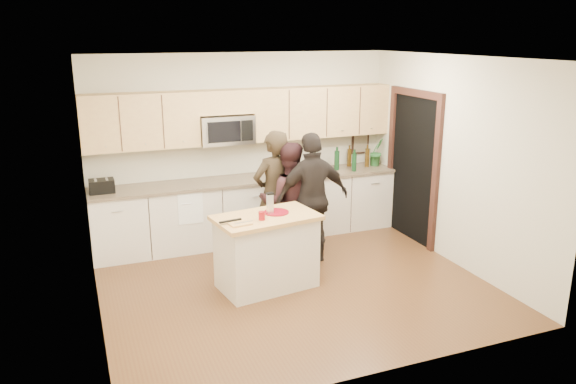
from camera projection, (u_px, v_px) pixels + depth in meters
name	position (u px, v px, depth m)	size (l,w,h in m)	color
floor	(294.00, 284.00, 6.86)	(4.50, 4.50, 0.00)	#51341B
room_shell	(294.00, 145.00, 6.39)	(4.52, 4.02, 2.71)	#BDB8A1
back_cabinetry	(251.00, 209.00, 8.24)	(4.50, 0.66, 0.94)	beige
upper_cabinetry	(248.00, 114.00, 8.01)	(4.50, 0.33, 0.75)	tan
microwave	(226.00, 129.00, 7.91)	(0.76, 0.41, 0.40)	silver
doorway	(413.00, 162.00, 8.14)	(0.06, 1.25, 2.20)	black
framed_picture	(360.00, 142.00, 8.97)	(0.30, 0.03, 0.38)	black
dish_towel	(188.00, 197.00, 7.65)	(0.34, 0.60, 0.48)	white
island	(267.00, 251.00, 6.68)	(1.29, 0.87, 0.90)	beige
red_plate	(276.00, 212.00, 6.67)	(0.30, 0.30, 0.02)	maroon
box_grater	(270.00, 203.00, 6.58)	(0.08, 0.06, 0.24)	silver
drink_glass	(262.00, 216.00, 6.40)	(0.08, 0.08, 0.10)	maroon
cutting_board	(240.00, 224.00, 6.26)	(0.24, 0.17, 0.02)	tan
tongs	(230.00, 221.00, 6.30)	(0.27, 0.03, 0.02)	black
knife	(244.00, 222.00, 6.26)	(0.22, 0.02, 0.01)	silver
toaster	(102.00, 186.00, 7.35)	(0.32, 0.24, 0.18)	black
bottle_cluster	(355.00, 157.00, 8.67)	(0.65, 0.39, 0.36)	black
orchid	(376.00, 152.00, 8.82)	(0.24, 0.20, 0.45)	#29672F
woman_left	(274.00, 195.00, 7.50)	(0.64, 0.42, 1.74)	black
woman_center	(288.00, 201.00, 7.46)	(0.78, 0.61, 1.60)	black
woman_right	(312.00, 198.00, 7.36)	(1.02, 0.43, 1.74)	black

